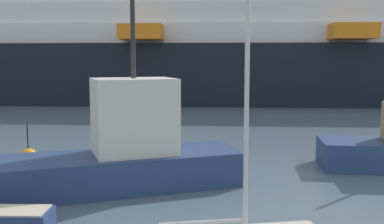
{
  "coord_description": "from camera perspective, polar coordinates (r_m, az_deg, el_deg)",
  "views": [
    {
      "loc": [
        -0.3,
        -6.29,
        4.68
      ],
      "look_at": [
        0.0,
        17.91,
        1.83
      ],
      "focal_mm": 42.06,
      "sensor_mm": 36.0,
      "label": 1
    }
  ],
  "objects": [
    {
      "name": "channel_buoy_2",
      "position": [
        21.27,
        -20.03,
        -5.34
      ],
      "size": [
        0.76,
        0.76,
        1.83
      ],
      "color": "orange",
      "rests_on": "ground_plane"
    },
    {
      "name": "cruise_ship",
      "position": [
        54.59,
        -15.56,
        8.33
      ],
      "size": [
        114.68,
        24.18,
        20.15
      ],
      "rotation": [
        0.0,
        0.0,
        -0.07
      ],
      "color": "black",
      "rests_on": "ground_plane"
    },
    {
      "name": "fishing_boat_0",
      "position": [
        16.6,
        -8.23,
        -4.95
      ],
      "size": [
        9.09,
        5.49,
        7.02
      ],
      "rotation": [
        0.0,
        0.0,
        0.33
      ],
      "color": "navy",
      "rests_on": "ground_plane"
    }
  ]
}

